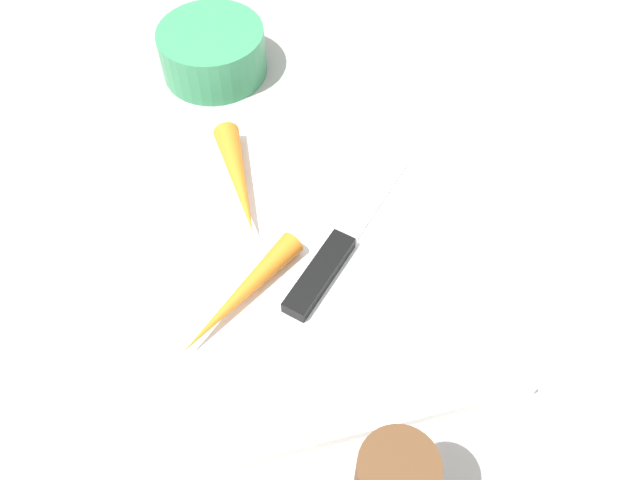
{
  "coord_description": "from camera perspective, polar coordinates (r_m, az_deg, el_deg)",
  "views": [
    {
      "loc": [
        0.33,
        -0.08,
        0.5
      ],
      "look_at": [
        0.0,
        0.0,
        0.01
      ],
      "focal_mm": 36.76,
      "sensor_mm": 36.0,
      "label": 1
    }
  ],
  "objects": [
    {
      "name": "knife",
      "position": [
        0.57,
        0.63,
        -2.07
      ],
      "size": [
        0.16,
        0.15,
        0.01
      ],
      "rotation": [
        0.0,
        0.0,
        2.37
      ],
      "color": "#B7B7BC",
      "rests_on": "cutting_board"
    },
    {
      "name": "carrot_short",
      "position": [
        0.63,
        -7.08,
        5.22
      ],
      "size": [
        0.13,
        0.03,
        0.03
      ],
      "primitive_type": "cone",
      "rotation": [
        0.0,
        1.57,
        0.02
      ],
      "color": "orange",
      "rests_on": "cutting_board"
    },
    {
      "name": "ground_plane",
      "position": [
        0.6,
        0.0,
        -0.66
      ],
      "size": [
        1.4,
        1.4,
        0.0
      ],
      "primitive_type": "plane",
      "color": "#ADA8A0"
    },
    {
      "name": "cutting_board",
      "position": [
        0.6,
        0.0,
        -0.33
      ],
      "size": [
        0.36,
        0.26,
        0.01
      ],
      "primitive_type": "cube",
      "color": "white",
      "rests_on": "ground_plane"
    },
    {
      "name": "small_bowl",
      "position": [
        0.76,
        -9.31,
        15.87
      ],
      "size": [
        0.12,
        0.12,
        0.05
      ],
      "primitive_type": "cylinder",
      "color": "#388C59",
      "rests_on": "ground_plane"
    },
    {
      "name": "carrot_long",
      "position": [
        0.55,
        -6.92,
        -4.75
      ],
      "size": [
        0.1,
        0.12,
        0.02
      ],
      "primitive_type": "cone",
      "rotation": [
        0.0,
        1.57,
        5.37
      ],
      "color": "orange",
      "rests_on": "cutting_board"
    }
  ]
}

